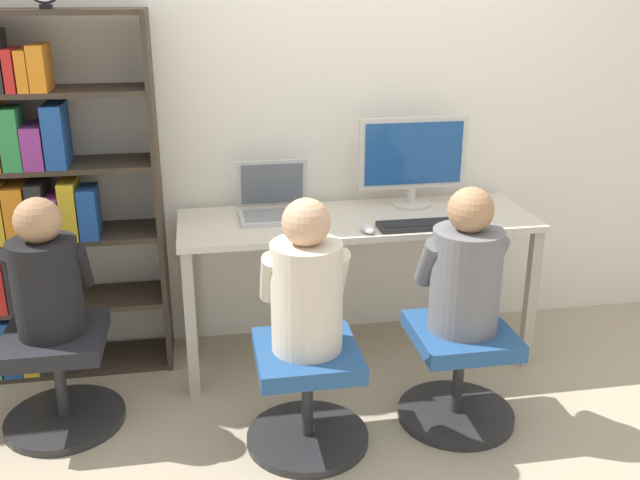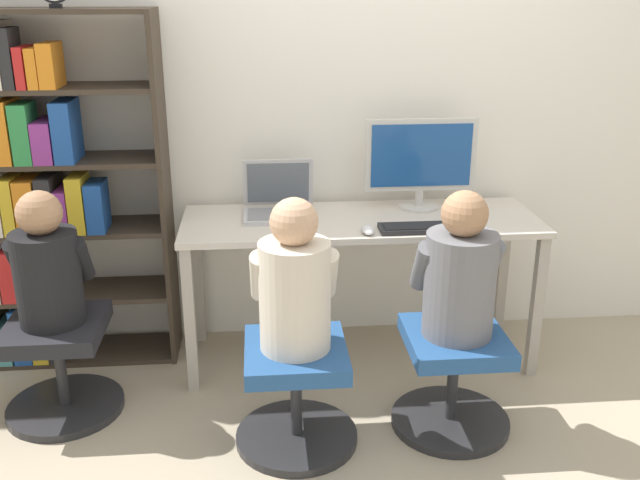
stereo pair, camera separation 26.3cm
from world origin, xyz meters
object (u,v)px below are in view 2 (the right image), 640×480
at_px(office_chair_left, 453,376).
at_px(office_chair_right, 296,391).
at_px(bookshelf, 44,194).
at_px(keyboard, 428,228).
at_px(person_at_monitor, 460,274).
at_px(laptop, 279,204).
at_px(person_near_shelf, 47,266).
at_px(office_chair_side, 60,363).
at_px(person_at_laptop, 295,284).
at_px(desktop_monitor, 421,162).

bearing_deg(office_chair_left, office_chair_right, -175.12).
bearing_deg(office_chair_right, bookshelf, 144.40).
distance_m(office_chair_left, bookshelf, 2.08).
height_order(keyboard, person_at_monitor, person_at_monitor).
relative_size(laptop, person_near_shelf, 0.59).
distance_m(bookshelf, office_chair_side, 0.82).
xyz_separation_m(person_at_monitor, office_chair_side, (-1.70, 0.26, -0.47)).
bearing_deg(bookshelf, office_chair_side, -76.22).
xyz_separation_m(laptop, person_at_monitor, (0.71, -0.73, -0.09)).
xyz_separation_m(keyboard, person_at_laptop, (-0.64, -0.50, -0.05)).
xyz_separation_m(keyboard, office_chair_left, (0.03, -0.44, -0.52)).
bearing_deg(desktop_monitor, office_chair_right, -128.58).
bearing_deg(bookshelf, office_chair_right, -35.60).
bearing_deg(office_chair_side, person_at_monitor, -8.55).
xyz_separation_m(desktop_monitor, person_near_shelf, (-1.70, -0.52, -0.29)).
bearing_deg(person_at_monitor, laptop, 134.13).
height_order(bookshelf, office_chair_side, bookshelf).
bearing_deg(bookshelf, keyboard, -10.22).
height_order(laptop, person_near_shelf, person_near_shelf).
bearing_deg(laptop, office_chair_left, -46.04).
xyz_separation_m(office_chair_right, person_at_monitor, (0.67, 0.06, 0.47)).
height_order(desktop_monitor, bookshelf, bookshelf).
xyz_separation_m(desktop_monitor, office_chair_side, (-1.70, -0.53, -0.75)).
height_order(desktop_monitor, office_chair_right, desktop_monitor).
xyz_separation_m(office_chair_left, person_at_laptop, (-0.67, -0.05, 0.48)).
distance_m(desktop_monitor, person_near_shelf, 1.80).
bearing_deg(bookshelf, office_chair_left, -22.78).
bearing_deg(office_chair_left, person_at_laptop, -175.49).
xyz_separation_m(keyboard, person_at_monitor, (0.03, -0.44, -0.05)).
distance_m(person_at_monitor, person_near_shelf, 1.72).
distance_m(laptop, person_at_laptop, 0.79).
distance_m(desktop_monitor, person_at_laptop, 1.11).
distance_m(bookshelf, person_near_shelf, 0.55).
distance_m(keyboard, person_near_shelf, 1.68).
bearing_deg(keyboard, office_chair_right, -142.02).
bearing_deg(person_at_laptop, bookshelf, 144.54).
distance_m(person_at_laptop, bookshelf, 1.42).
distance_m(office_chair_left, office_chair_side, 1.72).
xyz_separation_m(laptop, bookshelf, (-1.12, 0.03, 0.07)).
relative_size(keyboard, person_at_monitor, 0.73).
xyz_separation_m(office_chair_left, person_at_monitor, (0.00, 0.00, 0.47)).
height_order(keyboard, office_chair_side, keyboard).
xyz_separation_m(desktop_monitor, keyboard, (-0.03, -0.34, -0.23)).
distance_m(office_chair_left, person_at_laptop, 0.83).
bearing_deg(office_chair_right, person_at_laptop, 90.00).
relative_size(keyboard, bookshelf, 0.26).
distance_m(office_chair_right, bookshelf, 1.55).
bearing_deg(bookshelf, person_near_shelf, -76.12).
bearing_deg(laptop, person_at_laptop, -87.63).
xyz_separation_m(office_chair_right, person_near_shelf, (-1.03, 0.32, 0.46)).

